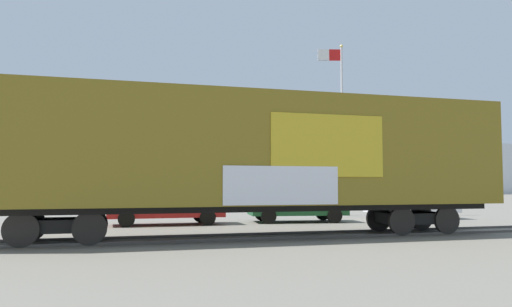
% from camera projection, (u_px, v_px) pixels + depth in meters
% --- Properties ---
extents(ground_plane, '(260.00, 260.00, 0.00)m').
position_uv_depth(ground_plane, '(246.00, 238.00, 15.30)').
color(ground_plane, slate).
extents(track, '(60.02, 3.26, 0.08)m').
position_uv_depth(track, '(256.00, 236.00, 15.38)').
color(track, '#4C4742').
rests_on(track, ground_plane).
extents(freight_car, '(16.10, 3.31, 4.61)m').
position_uv_depth(freight_car, '(253.00, 153.00, 15.52)').
color(freight_car, olive).
rests_on(freight_car, ground_plane).
extents(flagpole, '(1.34, 0.42, 9.20)m').
position_uv_depth(flagpole, '(339.00, 111.00, 26.66)').
color(flagpole, silver).
rests_on(flagpole, ground_plane).
extents(hillside, '(139.73, 43.92, 13.11)m').
position_uv_depth(hillside, '(142.00, 169.00, 91.35)').
color(hillside, silver).
rests_on(hillside, ground_plane).
extents(parked_car_red, '(4.67, 1.94, 1.81)m').
position_uv_depth(parked_car_red, '(165.00, 203.00, 20.34)').
color(parked_car_red, '#B21E1E').
rests_on(parked_car_red, ground_plane).
extents(parked_car_green, '(4.38, 2.43, 1.53)m').
position_uv_depth(parked_car_green, '(296.00, 204.00, 21.88)').
color(parked_car_green, '#1E5933').
rests_on(parked_car_green, ground_plane).
extents(parked_car_white, '(4.22, 2.15, 1.56)m').
position_uv_depth(parked_car_white, '(410.00, 202.00, 23.80)').
color(parked_car_white, silver).
rests_on(parked_car_white, ground_plane).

